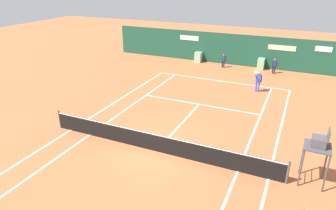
{
  "coord_description": "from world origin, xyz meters",
  "views": [
    {
      "loc": [
        5.79,
        -11.32,
        7.94
      ],
      "look_at": [
        -1.07,
        3.75,
        0.8
      ],
      "focal_mm": 32.41,
      "sensor_mm": 36.0,
      "label": 1
    }
  ],
  "objects_px": {
    "ball_kid_centre_post": "(274,65)",
    "tennis_ball_by_sideline": "(165,103)",
    "umpire_chair": "(318,146)",
    "ball_kid_right_post": "(223,60)",
    "player_on_baseline": "(258,80)"
  },
  "relations": [
    {
      "from": "ball_kid_centre_post",
      "to": "tennis_ball_by_sideline",
      "type": "distance_m",
      "value": 11.5
    },
    {
      "from": "tennis_ball_by_sideline",
      "to": "umpire_chair",
      "type": "bearing_deg",
      "value": -29.68
    },
    {
      "from": "ball_kid_right_post",
      "to": "tennis_ball_by_sideline",
      "type": "relative_size",
      "value": 18.68
    },
    {
      "from": "ball_kid_right_post",
      "to": "ball_kid_centre_post",
      "type": "bearing_deg",
      "value": 178.66
    },
    {
      "from": "ball_kid_centre_post",
      "to": "ball_kid_right_post",
      "type": "xyz_separation_m",
      "value": [
        -4.48,
        -0.0,
        -0.03
      ]
    },
    {
      "from": "ball_kid_centre_post",
      "to": "ball_kid_right_post",
      "type": "height_order",
      "value": "ball_kid_centre_post"
    },
    {
      "from": "player_on_baseline",
      "to": "tennis_ball_by_sideline",
      "type": "xyz_separation_m",
      "value": [
        -5.21,
        -4.78,
        -0.89
      ]
    },
    {
      "from": "umpire_chair",
      "to": "ball_kid_right_post",
      "type": "height_order",
      "value": "umpire_chair"
    },
    {
      "from": "umpire_chair",
      "to": "ball_kid_centre_post",
      "type": "relative_size",
      "value": 1.91
    },
    {
      "from": "player_on_baseline",
      "to": "ball_kid_centre_post",
      "type": "xyz_separation_m",
      "value": [
        0.56,
        5.14,
        -0.15
      ]
    },
    {
      "from": "umpire_chair",
      "to": "ball_kid_centre_post",
      "type": "bearing_deg",
      "value": 12.21
    },
    {
      "from": "umpire_chair",
      "to": "ball_kid_right_post",
      "type": "distance_m",
      "value": 16.97
    },
    {
      "from": "tennis_ball_by_sideline",
      "to": "player_on_baseline",
      "type": "bearing_deg",
      "value": 42.58
    },
    {
      "from": "umpire_chair",
      "to": "tennis_ball_by_sideline",
      "type": "bearing_deg",
      "value": 60.32
    },
    {
      "from": "player_on_baseline",
      "to": "ball_kid_right_post",
      "type": "relative_size",
      "value": 1.41
    }
  ]
}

